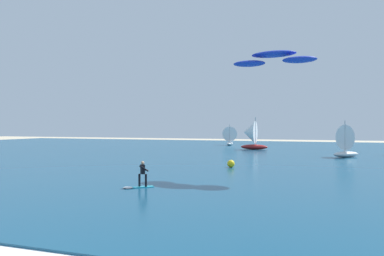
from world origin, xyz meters
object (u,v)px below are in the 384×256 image
(kitesurfer, at_px, (140,178))
(marker_buoy, at_px, (231,164))
(sailboat_far_right, at_px, (230,136))
(sailboat_trailing, at_px, (250,135))
(kite, at_px, (274,59))
(sailboat_far_left, at_px, (349,140))

(kitesurfer, height_order, marker_buoy, kitesurfer)
(sailboat_far_right, distance_m, marker_buoy, 42.59)
(sailboat_trailing, relative_size, sailboat_far_right, 1.27)
(kitesurfer, bearing_deg, kite, 47.52)
(kitesurfer, height_order, kite, kite)
(sailboat_far_left, bearing_deg, kitesurfer, -113.74)
(sailboat_far_left, xyz_separation_m, sailboat_far_right, (-21.64, 24.25, -0.17))
(kitesurfer, relative_size, kite, 0.27)
(kitesurfer, relative_size, sailboat_far_left, 0.40)
(kitesurfer, xyz_separation_m, kite, (7.27, 7.94, 8.44))
(sailboat_far_right, xyz_separation_m, marker_buoy, (10.70, -41.19, -1.57))
(sailboat_far_right, bearing_deg, kite, -71.71)
(kite, bearing_deg, marker_buoy, 130.20)
(kite, distance_m, sailboat_far_right, 49.86)
(sailboat_trailing, bearing_deg, sailboat_far_right, 117.72)
(kite, relative_size, sailboat_trailing, 1.26)
(kite, xyz_separation_m, sailboat_far_left, (6.16, 22.60, -6.95))
(kitesurfer, height_order, sailboat_trailing, sailboat_trailing)
(sailboat_trailing, bearing_deg, marker_buoy, -82.15)
(sailboat_far_left, bearing_deg, marker_buoy, -122.87)
(sailboat_far_left, distance_m, sailboat_far_right, 32.51)
(kite, bearing_deg, sailboat_trailing, 104.36)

